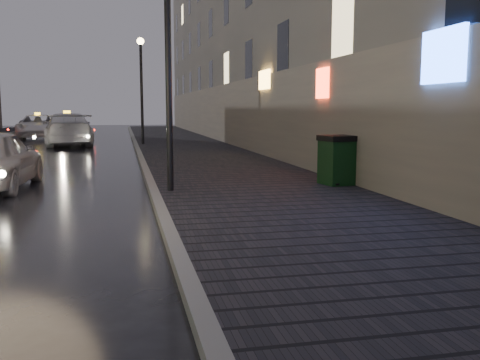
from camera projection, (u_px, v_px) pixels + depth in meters
The scene contains 10 objects.
ground at pixel (42, 297), 5.52m from camera, with size 120.00×120.00×0.00m, color black.
sidewalk at pixel (185, 146), 26.67m from camera, with size 4.60×58.00×0.15m, color black.
curb at pixel (136, 147), 26.16m from camera, with size 0.20×58.00×0.15m, color slate.
building_near at pixel (232, 28), 30.37m from camera, with size 1.80×50.00×13.00m, color #605B54.
lamp_near at pixel (168, 34), 11.26m from camera, with size 0.36×0.36×5.28m.
lamp_far at pixel (141, 77), 26.75m from camera, with size 0.36×0.36×5.28m.
trash_bin at pixel (338, 160), 12.58m from camera, with size 0.87×0.87×1.16m.
taxi_mid at pixel (68, 130), 27.88m from camera, with size 2.37×5.83×1.69m, color silver.
taxi_far at pixel (38, 127), 34.67m from camera, with size 2.56×5.56×1.54m, color white.
car_far at pixel (71, 125), 39.17m from camera, with size 1.78×4.43×1.51m, color #96969D.
Camera 1 is at (0.86, -5.62, 1.93)m, focal length 40.00 mm.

